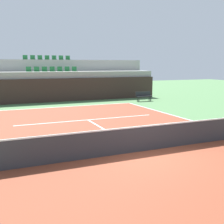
{
  "coord_description": "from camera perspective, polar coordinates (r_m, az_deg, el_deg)",
  "views": [
    {
      "loc": [
        -4.84,
        -8.53,
        3.18
      ],
      "look_at": [
        -0.35,
        2.0,
        1.2
      ],
      "focal_mm": 43.74,
      "sensor_mm": 36.0,
      "label": 1
    }
  ],
  "objects": [
    {
      "name": "tennis_net",
      "position": [
        10.16,
        6.26,
        -5.48
      ],
      "size": [
        11.08,
        0.08,
        1.07
      ],
      "color": "black",
      "rests_on": "court_surface"
    },
    {
      "name": "service_line_far",
      "position": [
        16.01,
        -5.06,
        -1.64
      ],
      "size": [
        8.26,
        0.1,
        0.0
      ],
      "primitive_type": "cube",
      "color": "white",
      "rests_on": "court_surface"
    },
    {
      "name": "baseline_far",
      "position": [
        21.28,
        -9.71,
        1.1
      ],
      "size": [
        11.0,
        0.1,
        0.0
      ],
      "primitive_type": "cube",
      "color": "white",
      "rests_on": "court_surface"
    },
    {
      "name": "court_surface",
      "position": [
        10.31,
        6.21,
        -8.18
      ],
      "size": [
        11.0,
        24.0,
        0.01
      ],
      "primitive_type": "cube",
      "color": "brown",
      "rests_on": "ground_plane"
    },
    {
      "name": "seating_row_upper",
      "position": [
        27.93,
        -13.38,
        10.82
      ],
      "size": [
        4.58,
        0.44,
        0.44
      ],
      "color": "#1E6633",
      "rests_on": "stands_tier_upper"
    },
    {
      "name": "ground_plane",
      "position": [
        10.31,
        6.21,
        -8.21
      ],
      "size": [
        80.0,
        80.0,
        0.0
      ],
      "primitive_type": "plane",
      "color": "#477042"
    },
    {
      "name": "back_wall",
      "position": [
        24.24,
        -11.55,
        4.48
      ],
      "size": [
        19.2,
        0.3,
        2.03
      ],
      "primitive_type": "cube",
      "color": "#33231E",
      "rests_on": "ground_plane"
    },
    {
      "name": "player_bench",
      "position": [
        24.43,
        6.65,
        3.46
      ],
      "size": [
        1.5,
        0.4,
        0.85
      ],
      "color": "#232328",
      "rests_on": "ground_plane"
    },
    {
      "name": "stands_tier_lower",
      "position": [
        25.54,
        -12.19,
        5.36
      ],
      "size": [
        19.2,
        2.4,
        2.6
      ],
      "primitive_type": "cube",
      "color": "#9E9E99",
      "rests_on": "ground_plane"
    },
    {
      "name": "centre_service_line",
      "position": [
        13.08,
        -0.68,
        -4.21
      ],
      "size": [
        0.1,
        6.4,
        0.0
      ],
      "primitive_type": "cube",
      "color": "white",
      "rests_on": "court_surface"
    },
    {
      "name": "stands_tier_upper",
      "position": [
        27.86,
        -13.18,
        6.79
      ],
      "size": [
        19.2,
        2.4,
        3.68
      ],
      "primitive_type": "cube",
      "color": "#9E9E99",
      "rests_on": "ground_plane"
    },
    {
      "name": "seating_row_lower",
      "position": [
        25.57,
        -12.34,
        8.56
      ],
      "size": [
        4.58,
        0.44,
        0.44
      ],
      "color": "#1E6633",
      "rests_on": "stands_tier_lower"
    }
  ]
}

